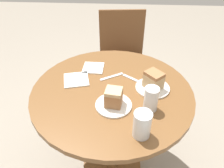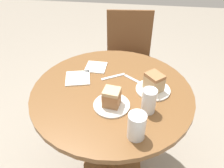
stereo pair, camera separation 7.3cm
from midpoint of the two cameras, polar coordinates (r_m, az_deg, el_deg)
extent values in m
plane|color=gray|center=(1.83, 1.22, -20.47)|extent=(8.00, 8.00, 0.00)
cylinder|color=brown|center=(1.82, 1.22, -20.26)|extent=(0.44, 0.44, 0.03)
cylinder|color=brown|center=(1.52, 1.41, -12.85)|extent=(0.10, 0.10, 0.71)
cylinder|color=brown|center=(1.26, 1.66, -2.02)|extent=(0.92, 0.92, 0.03)
cylinder|color=brown|center=(2.03, -0.46, -4.14)|extent=(0.04, 0.04, 0.41)
cylinder|color=brown|center=(2.05, 10.84, -4.37)|extent=(0.04, 0.04, 0.41)
cylinder|color=brown|center=(2.34, -0.01, 2.37)|extent=(0.04, 0.04, 0.41)
cylinder|color=brown|center=(2.36, 9.77, 2.11)|extent=(0.04, 0.04, 0.41)
cube|color=#47281E|center=(2.05, 5.38, 4.00)|extent=(0.48, 0.48, 0.03)
cube|color=brown|center=(2.12, 5.56, 12.70)|extent=(0.42, 0.06, 0.46)
cylinder|color=silver|center=(1.27, 12.27, -1.51)|extent=(0.20, 0.20, 0.01)
cylinder|color=silver|center=(1.14, 1.74, -5.54)|extent=(0.19, 0.19, 0.01)
cube|color=tan|center=(1.24, 12.55, 0.12)|extent=(0.12, 0.13, 0.08)
cube|color=#9E6B42|center=(1.21, 12.86, 2.02)|extent=(0.12, 0.12, 0.02)
cube|color=#9E6B42|center=(1.12, 1.78, -3.91)|extent=(0.09, 0.09, 0.08)
cube|color=tan|center=(1.08, 1.83, -2.01)|extent=(0.09, 0.09, 0.02)
cylinder|color=beige|center=(1.11, 11.41, -5.01)|extent=(0.06, 0.06, 0.10)
cylinder|color=white|center=(1.10, 11.52, -4.38)|extent=(0.07, 0.07, 0.13)
cylinder|color=silver|center=(0.99, 8.49, -11.82)|extent=(0.07, 0.07, 0.08)
cylinder|color=white|center=(0.97, 8.63, -10.86)|extent=(0.08, 0.08, 0.13)
cube|color=white|center=(1.34, -7.39, 1.51)|extent=(0.18, 0.18, 0.01)
cube|color=silver|center=(1.32, 7.88, 0.76)|extent=(0.15, 0.12, 0.00)
cube|color=silver|center=(1.35, 1.86, 1.89)|extent=(0.14, 0.09, 0.00)
cube|color=white|center=(1.43, -2.75, 4.39)|extent=(0.13, 0.13, 0.01)
camera|label=1|loc=(0.04, -88.29, 1.31)|focal=35.00mm
camera|label=2|loc=(0.04, 91.71, -1.31)|focal=35.00mm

